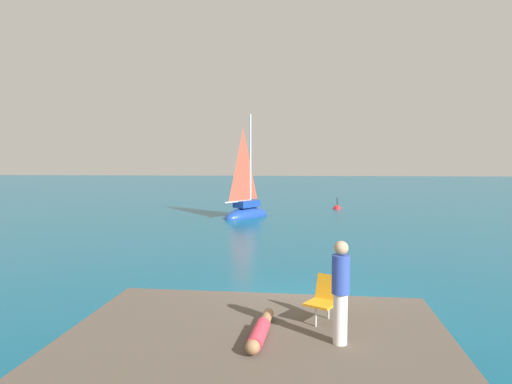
{
  "coord_description": "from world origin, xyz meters",
  "views": [
    {
      "loc": [
        -0.43,
        -11.33,
        3.77
      ],
      "look_at": [
        -2.25,
        13.44,
        1.87
      ],
      "focal_mm": 32.46,
      "sensor_mm": 36.0,
      "label": 1
    }
  ],
  "objects_px": {
    "person_sunbather": "(260,331)",
    "marker_buoy": "(337,209)",
    "sailboat_near": "(246,211)",
    "beach_chair": "(325,297)",
    "person_standing": "(341,289)"
  },
  "relations": [
    {
      "from": "sailboat_near",
      "to": "marker_buoy",
      "type": "distance_m",
      "value": 7.84
    },
    {
      "from": "sailboat_near",
      "to": "marker_buoy",
      "type": "bearing_deg",
      "value": -14.43
    },
    {
      "from": "sailboat_near",
      "to": "beach_chair",
      "type": "relative_size",
      "value": 8.82
    },
    {
      "from": "person_sunbather",
      "to": "beach_chair",
      "type": "distance_m",
      "value": 1.43
    },
    {
      "from": "beach_chair",
      "to": "marker_buoy",
      "type": "relative_size",
      "value": 0.71
    },
    {
      "from": "person_sunbather",
      "to": "marker_buoy",
      "type": "relative_size",
      "value": 1.56
    },
    {
      "from": "person_sunbather",
      "to": "beach_chair",
      "type": "relative_size",
      "value": 2.21
    },
    {
      "from": "person_standing",
      "to": "beach_chair",
      "type": "distance_m",
      "value": 1.09
    },
    {
      "from": "sailboat_near",
      "to": "person_sunbather",
      "type": "bearing_deg",
      "value": -137.35
    },
    {
      "from": "person_sunbather",
      "to": "person_standing",
      "type": "height_order",
      "value": "person_standing"
    },
    {
      "from": "marker_buoy",
      "to": "person_sunbather",
      "type": "bearing_deg",
      "value": -98.37
    },
    {
      "from": "marker_buoy",
      "to": "person_standing",
      "type": "bearing_deg",
      "value": -95.65
    },
    {
      "from": "sailboat_near",
      "to": "beach_chair",
      "type": "height_order",
      "value": "sailboat_near"
    },
    {
      "from": "sailboat_near",
      "to": "person_standing",
      "type": "relative_size",
      "value": 4.35
    },
    {
      "from": "sailboat_near",
      "to": "marker_buoy",
      "type": "relative_size",
      "value": 6.23
    }
  ]
}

